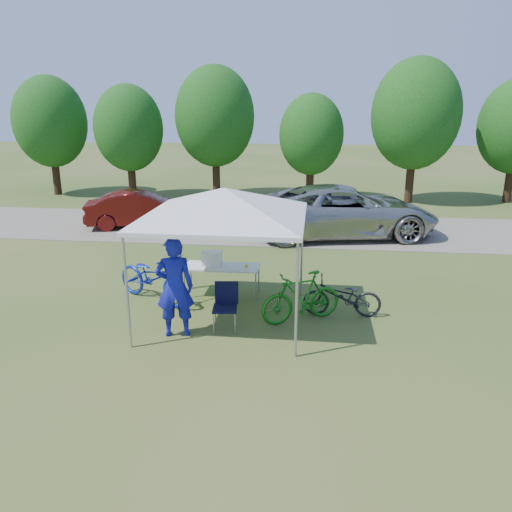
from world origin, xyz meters
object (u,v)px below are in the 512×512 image
Objects in this scene: cooler at (212,259)px; minivan at (344,211)px; bike_green at (301,297)px; sedan at (141,209)px; bike_blue at (153,278)px; folding_chair at (226,301)px; folding_table at (222,268)px; cyclist at (175,287)px; bike_dark at (342,297)px.

minivan is at bearing 60.81° from cooler.
bike_green is 9.79m from sedan.
bike_blue is 7.90m from minivan.
folding_chair is at bearing -168.03° from sedan.
folding_table is 2.26m from cyclist.
cyclist is 2.57m from bike_green.
sedan is at bearing 50.87° from bike_blue.
minivan is (0.37, 6.82, 0.45)m from bike_dark.
bike_blue is 1.20× the size of bike_green.
bike_dark is at bearing 12.76° from folding_chair.
minivan is at bearing 62.55° from folding_table.
sedan is (-6.05, 7.69, 0.14)m from bike_green.
minivan is at bearing -5.52° from bike_blue.
cooler is at bearing -149.65° from bike_green.
bike_dark is 6.85m from minivan.
bike_green is at bearing -34.13° from folding_table.
bike_blue is (-1.86, 1.18, 0.01)m from folding_chair.
cyclist is (-0.26, -2.19, 0.10)m from cooler.
bike_green is (3.34, -0.73, -0.03)m from bike_blue.
folding_chair is 0.24× the size of sedan.
folding_table is 1.07× the size of bike_dark.
folding_table is 0.44× the size of sedan.
folding_table is 2.26m from bike_green.
folding_table is at bearing -152.68° from bike_green.
cooler is 0.12× the size of sedan.
cooler is 2.48m from bike_green.
folding_chair is 0.57× the size of bike_dark.
cooler is 0.26× the size of bike_green.
sedan reaches higher than bike_blue.
bike_dark is (2.94, -0.90, -0.45)m from cooler.
bike_dark is (2.71, -0.90, -0.24)m from folding_table.
cyclist is at bearing -96.76° from cooler.
cooler is 0.22× the size of bike_blue.
bike_blue reaches higher than folding_chair.
folding_table is at bearing -109.13° from bike_dark.
cyclist is 9.38m from sedan.
bike_dark is at bearing 84.82° from bike_green.
bike_green is (2.10, -1.27, -0.35)m from cooler.
folding_table is 1.77m from folding_chair.
bike_green is 0.45× the size of sedan.
folding_chair is at bearing -70.07° from cooler.
folding_table is at bearing 0.00° from cooler.
cooler reaches higher than folding_chair.
minivan reaches higher than bike_dark.
cyclist is 0.93× the size of bike_blue.
bike_blue is 0.54× the size of sedan.
folding_chair is 0.44× the size of bike_blue.
bike_green is (1.87, -1.27, -0.14)m from folding_table.
cyclist is at bearing -102.63° from folding_table.
cooler is 3.11m from bike_dark.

